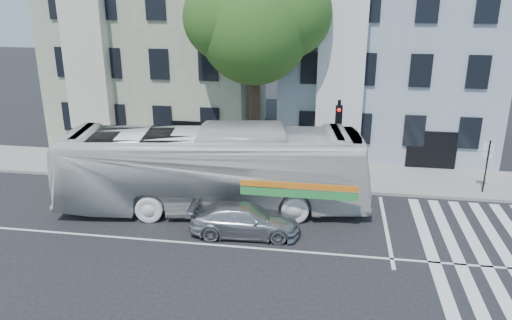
# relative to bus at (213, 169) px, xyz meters

# --- Properties ---
(ground) EXTENTS (120.00, 120.00, 0.00)m
(ground) POSITION_rel_bus_xyz_m (1.02, -3.31, -1.88)
(ground) COLOR black
(ground) RESTS_ON ground
(sidewalk_far) EXTENTS (80.00, 4.00, 0.15)m
(sidewalk_far) POSITION_rel_bus_xyz_m (1.02, 4.69, -1.80)
(sidewalk_far) COLOR gray
(sidewalk_far) RESTS_ON ground
(building_left) EXTENTS (12.00, 10.00, 11.00)m
(building_left) POSITION_rel_bus_xyz_m (-5.98, 11.69, 3.62)
(building_left) COLOR gray
(building_left) RESTS_ON ground
(building_right) EXTENTS (12.00, 10.00, 11.00)m
(building_right) POSITION_rel_bus_xyz_m (8.02, 11.69, 3.62)
(building_right) COLOR #909FAB
(building_right) RESTS_ON ground
(street_tree) EXTENTS (7.30, 5.90, 11.10)m
(street_tree) POSITION_rel_bus_xyz_m (1.08, 5.43, 5.95)
(street_tree) COLOR #2D2116
(street_tree) RESTS_ON ground
(bus) EXTENTS (5.10, 13.80, 3.76)m
(bus) POSITION_rel_bus_xyz_m (0.00, 0.00, 0.00)
(bus) COLOR silver
(bus) RESTS_ON ground
(sedan) EXTENTS (2.08, 4.52, 1.28)m
(sedan) POSITION_rel_bus_xyz_m (1.82, -2.23, -1.24)
(sedan) COLOR #ADB0B4
(sedan) RESTS_ON ground
(hedge) EXTENTS (8.49, 2.61, 0.70)m
(hedge) POSITION_rel_bus_xyz_m (-4.61, 2.99, -1.38)
(hedge) COLOR #316320
(hedge) RESTS_ON sidewalk_far
(traffic_signal) EXTENTS (0.48, 0.54, 4.57)m
(traffic_signal) POSITION_rel_bus_xyz_m (5.36, 2.63, 1.07)
(traffic_signal) COLOR black
(traffic_signal) RESTS_ON ground
(far_sign_pole) EXTENTS (0.45, 0.23, 2.58)m
(far_sign_pole) POSITION_rel_bus_xyz_m (12.37, 3.57, -0.10)
(far_sign_pole) COLOR black
(far_sign_pole) RESTS_ON sidewalk_far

